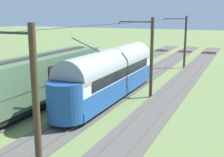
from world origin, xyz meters
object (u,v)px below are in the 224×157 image
at_px(catenary_pole_foreground, 185,41).
at_px(catenary_pole_mid_near, 151,56).
at_px(vintage_streetcar, 111,73).
at_px(catenary_pole_mid_far, 34,108).
at_px(boxcar_adjacent, 42,78).

bearing_deg(catenary_pole_foreground, catenary_pole_mid_near, 90.00).
relative_size(vintage_streetcar, catenary_pole_foreground, 2.40).
height_order(vintage_streetcar, catenary_pole_mid_far, catenary_pole_mid_far).
distance_m(boxcar_adjacent, catenary_pole_foreground, 22.28).
bearing_deg(vintage_streetcar, catenary_pole_foreground, -99.38).
height_order(catenary_pole_foreground, catenary_pole_mid_near, same).
distance_m(catenary_pole_mid_near, catenary_pole_mid_far, 15.53).
height_order(boxcar_adjacent, catenary_pole_foreground, catenary_pole_foreground).
bearing_deg(catenary_pole_mid_near, catenary_pole_foreground, -90.00).
xyz_separation_m(vintage_streetcar, catenary_pole_foreground, (-2.88, -17.40, 1.36)).
bearing_deg(catenary_pole_foreground, boxcar_adjacent, 70.84).
distance_m(boxcar_adjacent, catenary_pole_mid_far, 12.52).
xyz_separation_m(boxcar_adjacent, catenary_pole_mid_near, (-7.30, -5.47, 1.45)).
relative_size(vintage_streetcar, catenary_pole_mid_near, 2.40).
relative_size(boxcar_adjacent, catenary_pole_mid_far, 2.09).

